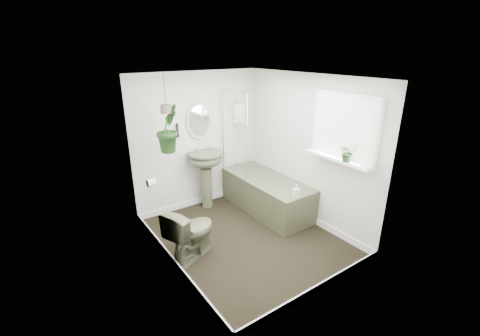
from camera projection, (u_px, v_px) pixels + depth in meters
floor at (246, 238)px, 4.76m from camera, size 2.30×2.80×0.02m
ceiling at (247, 76)px, 3.94m from camera, size 2.30×2.80×0.02m
wall_back at (198, 141)px, 5.43m from camera, size 2.30×0.02×2.30m
wall_front at (327, 203)px, 3.27m from camera, size 2.30×0.02×2.30m
wall_left at (166, 184)px, 3.73m from camera, size 0.02×2.80×2.30m
wall_right at (307, 150)px, 4.97m from camera, size 0.02×2.80×2.30m
skirting at (246, 234)px, 4.74m from camera, size 2.30×2.80×0.10m
bathtub at (267, 194)px, 5.47m from camera, size 0.72×1.72×0.58m
bath_screen at (234, 135)px, 5.32m from camera, size 0.04×0.72×1.40m
shower_box at (239, 113)px, 5.67m from camera, size 0.20×0.10×0.35m
oval_mirror at (199, 121)px, 5.29m from camera, size 0.46×0.03×0.62m
wall_sconce at (177, 130)px, 5.11m from camera, size 0.04×0.04×0.22m
toilet_roll_holder at (151, 183)px, 4.39m from camera, size 0.11×0.11×0.11m
window_recess at (345, 127)px, 4.22m from camera, size 0.08×1.00×0.90m
window_sill at (338, 159)px, 4.33m from camera, size 0.18×1.00×0.04m
window_blinds at (342, 128)px, 4.20m from camera, size 0.01×0.86×0.76m
toilet at (191, 232)px, 4.21m from camera, size 0.81×0.64×0.73m
pedestal_sink at (206, 180)px, 5.51m from camera, size 0.60×0.51×1.01m
sill_plant at (348, 152)px, 4.13m from camera, size 0.27×0.25×0.24m
hanging_plant at (168, 129)px, 4.57m from camera, size 0.48×0.48×0.68m
soap_bottle at (296, 191)px, 4.67m from camera, size 0.12×0.12×0.20m
hanging_pot at (166, 109)px, 4.47m from camera, size 0.16×0.16×0.12m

